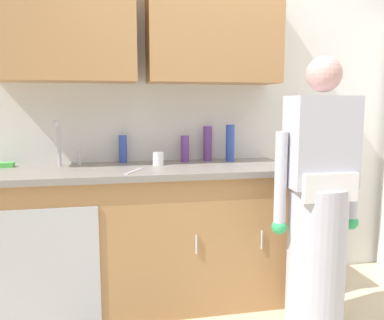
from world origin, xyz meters
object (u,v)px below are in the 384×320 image
Objects in this scene: bottle_dish_liquid at (208,143)px; sponge at (5,165)px; bottle_water_short at (230,143)px; knife_on_counter at (134,171)px; cup_by_sink at (158,158)px; sink at (64,172)px; person_at_sink at (318,218)px; bottle_cleaner_spray at (185,149)px; bottle_water_tall at (123,149)px.

bottle_dish_liquid is 1.40m from sponge.
bottle_water_short is 0.80m from knife_on_counter.
bottle_water_short is 0.56m from cup_by_sink.
bottle_water_short is at bearing 8.00° from sink.
person_at_sink is at bearing -82.92° from knife_on_counter.
bottle_water_short reaches higher than cup_by_sink.
bottle_cleaner_spray is 0.25m from cup_by_sink.
person_at_sink is at bearing -58.90° from bottle_dish_liquid.
bottle_water_tall is 0.78m from sponge.
bottle_cleaner_spray reaches higher than cup_by_sink.
sponge is (-1.87, 0.74, 0.26)m from person_at_sink.
bottle_dish_liquid reaches higher than sponge.
knife_on_counter is (0.06, -0.40, -0.10)m from bottle_water_tall.
bottle_dish_liquid is at bearing 121.10° from person_at_sink.
sink is at bearing -172.00° from bottle_water_short.
sink is 0.31× the size of person_at_sink.
person_at_sink reaches higher than cup_by_sink.
bottle_water_short is 1.41× the size of bottle_cleaner_spray.
cup_by_sink is at bearing 143.48° from person_at_sink.
bottle_water_short is 2.95× the size of cup_by_sink.
bottle_water_tall is (-0.62, 0.01, -0.03)m from bottle_dish_liquid.
bottle_water_tall is at bearing 178.93° from bottle_dish_liquid.
person_at_sink reaches higher than sponge.
bottle_water_short is 1.36× the size of bottle_water_tall.
sink is 0.62m from cup_by_sink.
sink is 5.52× the size of cup_by_sink.
bottle_dish_liquid is at bearing 1.81° from sponge.
cup_by_sink is (-0.21, -0.12, -0.05)m from bottle_cleaner_spray.
sink reaches higher than bottle_water_short.
person_at_sink is 1.14m from knife_on_counter.
sink is at bearing -24.31° from sponge.
sink reaches higher than bottle_cleaner_spray.
bottle_water_short is at bearing -5.43° from bottle_cleaner_spray.
sponge is (-1.40, -0.04, -0.11)m from bottle_dish_liquid.
bottle_water_short is at bearing -20.58° from bottle_dish_liquid.
bottle_water_short is 1.05× the size of bottle_dish_liquid.
sponge is at bearing -179.18° from bottle_cleaner_spray.
sponge is at bearing 158.34° from person_at_sink.
sink is 1.87× the size of bottle_water_short.
bottle_cleaner_spray is at bearing 130.61° from person_at_sink.
knife_on_counter is at bearing -22.75° from sponge.
bottle_water_tall is at bearing 145.23° from cup_by_sink.
bottle_water_short is 0.78m from bottle_water_tall.
bottle_dish_liquid reaches higher than cup_by_sink.
bottle_water_tall is (-1.09, 0.80, 0.35)m from person_at_sink.
bottle_cleaner_spray is (-0.33, 0.03, -0.04)m from bottle_water_short.
bottle_dish_liquid is 1.06× the size of knife_on_counter.
person_at_sink is at bearing -36.16° from bottle_water_tall.
bottle_dish_liquid is (-0.47, 0.79, 0.38)m from person_at_sink.
bottle_cleaner_spray is at bearing 13.25° from sink.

